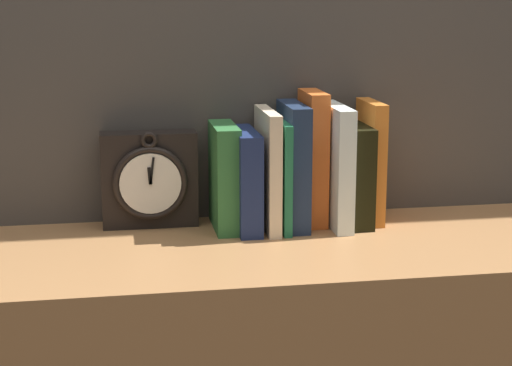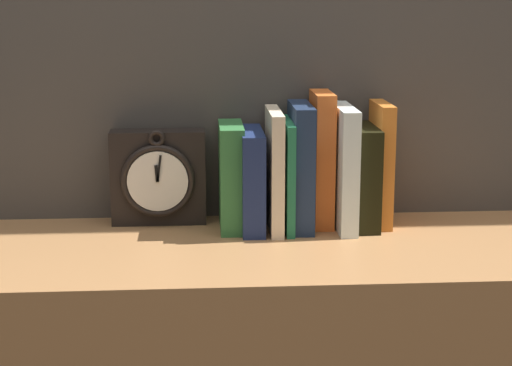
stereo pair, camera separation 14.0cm
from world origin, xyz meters
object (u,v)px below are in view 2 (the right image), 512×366
object	(u,v)px
book_slot1_navy	(254,180)
clock	(158,177)
book_slot5_orange	(322,159)
book_slot3_green	(287,175)
book_slot8_orange	(381,164)
book_slot7_black	(363,176)
book_slot4_navy	(301,166)
book_slot6_white	(344,167)
book_slot0_green	(231,176)
book_slot2_cream	(274,170)

from	to	relation	value
book_slot1_navy	clock	bearing A→B (deg)	165.38
book_slot5_orange	book_slot1_navy	bearing A→B (deg)	-170.22
book_slot3_green	book_slot8_orange	world-z (taller)	book_slot8_orange
clock	book_slot1_navy	distance (m)	0.18
book_slot5_orange	book_slot7_black	bearing A→B (deg)	-11.48
book_slot4_navy	book_slot7_black	size ratio (longest dim) A/B	1.22
book_slot1_navy	book_slot6_white	size ratio (longest dim) A/B	0.81
book_slot4_navy	book_slot0_green	bearing A→B (deg)	178.16
book_slot1_navy	book_slot7_black	bearing A→B (deg)	1.80
book_slot4_navy	book_slot5_orange	xyz separation A→B (m)	(0.04, 0.02, 0.01)
book_slot0_green	book_slot4_navy	bearing A→B (deg)	-1.84
book_slot2_cream	book_slot8_orange	world-z (taller)	book_slot8_orange
book_slot3_green	book_slot5_orange	size ratio (longest dim) A/B	0.81
book_slot7_black	book_slot4_navy	bearing A→B (deg)	-179.32
clock	book_slot8_orange	world-z (taller)	book_slot8_orange
book_slot7_black	book_slot0_green	bearing A→B (deg)	179.37
book_slot3_green	book_slot5_orange	bearing A→B (deg)	17.67
book_slot0_green	clock	bearing A→B (deg)	164.65
book_slot5_orange	book_slot6_white	size ratio (longest dim) A/B	1.10
book_slot0_green	book_slot5_orange	distance (m)	0.17
clock	book_slot8_orange	distance (m)	0.40
clock	book_slot3_green	distance (m)	0.23
clock	book_slot6_white	world-z (taller)	book_slot6_white
book_slot1_navy	book_slot6_white	world-z (taller)	book_slot6_white
book_slot5_orange	book_slot7_black	distance (m)	0.08
book_slot1_navy	book_slot7_black	world-z (taller)	book_slot7_black
clock	book_slot2_cream	xyz separation A→B (m)	(0.21, -0.05, 0.02)
book_slot1_navy	book_slot4_navy	world-z (taller)	book_slot4_navy
clock	book_slot4_navy	size ratio (longest dim) A/B	0.80
book_slot1_navy	book_slot2_cream	bearing A→B (deg)	-2.81
book_slot1_navy	book_slot0_green	bearing A→B (deg)	167.80
clock	book_slot0_green	world-z (taller)	book_slot0_green
book_slot1_navy	book_slot6_white	xyz separation A→B (m)	(0.16, -0.00, 0.02)
book_slot3_green	book_slot5_orange	xyz separation A→B (m)	(0.06, 0.02, 0.02)
book_slot0_green	book_slot6_white	size ratio (longest dim) A/B	0.86
book_slot0_green	book_slot2_cream	size ratio (longest dim) A/B	0.88
book_slot2_cream	book_slot5_orange	bearing A→B (deg)	14.67
book_slot1_navy	book_slot4_navy	distance (m)	0.09
clock	book_slot6_white	bearing A→B (deg)	-8.08
book_slot0_green	book_slot3_green	size ratio (longest dim) A/B	0.96
clock	book_slot7_black	world-z (taller)	book_slot7_black
book_slot1_navy	book_slot2_cream	world-z (taller)	book_slot2_cream
book_slot2_cream	book_slot3_green	distance (m)	0.02
book_slot3_green	book_slot7_black	distance (m)	0.14
book_slot2_cream	book_slot6_white	xyz separation A→B (m)	(0.12, -0.00, 0.00)
book_slot0_green	book_slot7_black	world-z (taller)	book_slot0_green
book_slot6_white	book_slot7_black	size ratio (longest dim) A/B	1.20
book_slot2_cream	book_slot7_black	bearing A→B (deg)	2.80
book_slot1_navy	book_slot5_orange	bearing A→B (deg)	9.78
book_slot5_orange	book_slot8_orange	bearing A→B (deg)	-2.31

